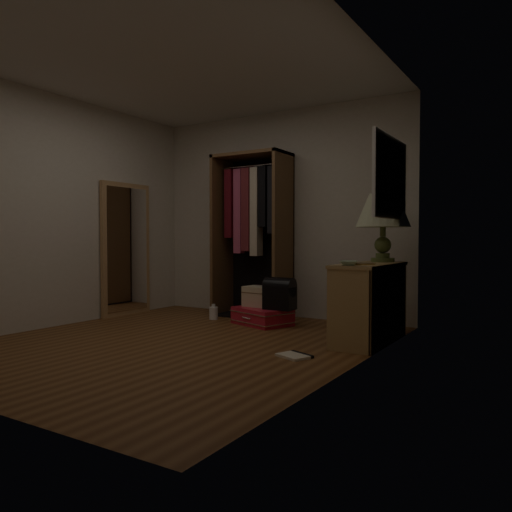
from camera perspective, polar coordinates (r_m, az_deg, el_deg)
name	(u,v)px	position (r m, az deg, el deg)	size (l,w,h in m)	color
ground	(176,343)	(4.85, -9.08, -9.76)	(4.00, 4.00, 0.00)	brown
room_walls	(185,184)	(4.76, -8.14, 8.18)	(3.52, 4.02, 2.60)	beige
console_bookshelf	(370,300)	(4.93, 12.94, -4.95)	(0.42, 1.12, 0.75)	#AA8652
open_wardrobe	(253,222)	(6.33, -0.31, 3.92)	(0.95, 0.50, 2.05)	brown
floor_mirror	(126,249)	(6.65, -14.63, 0.76)	(0.06, 0.80, 1.70)	tan
pink_suitcase	(262,316)	(5.75, 0.73, -6.88)	(0.76, 0.65, 0.20)	red
train_case	(259,296)	(5.82, 0.37, -4.63)	(0.37, 0.27, 0.25)	beige
black_bag	(280,293)	(5.59, 2.72, -4.23)	(0.33, 0.22, 0.36)	black
table_lamp	(383,212)	(5.24, 14.32, 4.87)	(0.71, 0.71, 0.69)	#495B2C
brass_tray	(363,264)	(4.67, 12.09, -0.86)	(0.24, 0.24, 0.01)	olive
ceramic_bowl	(349,263)	(4.48, 10.54, -0.80)	(0.16, 0.16, 0.04)	#B5D9BB
white_jug	(214,313)	(6.15, -4.87, -6.49)	(0.11, 0.11, 0.19)	white
floor_book	(296,356)	(4.25, 4.54, -11.28)	(0.32, 0.29, 0.02)	beige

